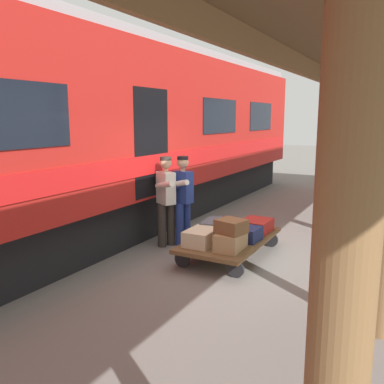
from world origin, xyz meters
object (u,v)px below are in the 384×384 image
(suitcase_tan_vintage, at_px, (231,241))
(suitcase_maroon_trunk, at_px, (230,224))
(suitcase_brown_leather, at_px, (231,226))
(suitcase_slate_roller, at_px, (217,228))
(suitcase_cream_canvas, at_px, (201,237))
(porter_in_overalls, at_px, (182,197))
(train_car, at_px, (90,135))
(suitcase_red_plastic, at_px, (256,226))
(luggage_cart, at_px, (230,240))
(porter_by_door, at_px, (167,198))
(suitcase_navy_fabric, at_px, (244,233))

(suitcase_tan_vintage, distance_m, suitcase_maroon_trunk, 1.31)
(suitcase_tan_vintage, height_order, suitcase_brown_leather, suitcase_brown_leather)
(suitcase_slate_roller, xyz_separation_m, suitcase_brown_leather, (-0.55, 0.63, 0.25))
(suitcase_cream_canvas, bearing_deg, porter_in_overalls, -44.80)
(porter_in_overalls, bearing_deg, train_car, 7.23)
(suitcase_tan_vintage, height_order, porter_in_overalls, porter_in_overalls)
(suitcase_slate_roller, xyz_separation_m, suitcase_tan_vintage, (-0.53, 0.60, -0.00))
(suitcase_red_plastic, distance_m, suitcase_brown_leather, 1.26)
(suitcase_slate_roller, relative_size, suitcase_tan_vintage, 1.02)
(suitcase_cream_canvas, distance_m, suitcase_brown_leather, 0.61)
(suitcase_slate_roller, distance_m, suitcase_tan_vintage, 0.80)
(suitcase_brown_leather, bearing_deg, porter_in_overalls, -31.85)
(suitcase_tan_vintage, xyz_separation_m, porter_in_overalls, (1.37, -0.83, 0.45))
(train_car, bearing_deg, suitcase_slate_roller, -179.63)
(suitcase_slate_roller, relative_size, porter_in_overalls, 0.36)
(luggage_cart, bearing_deg, suitcase_cream_canvas, 66.18)
(suitcase_cream_canvas, distance_m, porter_by_door, 1.27)
(train_car, relative_size, suitcase_navy_fabric, 33.65)
(suitcase_cream_canvas, bearing_deg, suitcase_tan_vintage, 180.00)
(train_car, xyz_separation_m, suitcase_brown_leather, (-3.38, 0.61, -1.33))
(train_car, xyz_separation_m, suitcase_maroon_trunk, (-2.84, -0.62, -1.64))
(suitcase_red_plastic, distance_m, porter_by_door, 1.74)
(luggage_cart, distance_m, suitcase_tan_vintage, 0.68)
(suitcase_tan_vintage, distance_m, porter_in_overalls, 1.67)
(suitcase_red_plastic, relative_size, suitcase_navy_fabric, 1.16)
(suitcase_red_plastic, relative_size, suitcase_brown_leather, 1.44)
(train_car, bearing_deg, porter_by_door, 179.93)
(train_car, distance_m, porter_by_door, 2.13)
(suitcase_tan_vintage, bearing_deg, suitcase_maroon_trunk, -66.18)
(suitcase_tan_vintage, bearing_deg, suitcase_slate_roller, -48.56)
(luggage_cart, bearing_deg, suitcase_maroon_trunk, -66.18)
(suitcase_tan_vintage, height_order, suitcase_maroon_trunk, suitcase_tan_vintage)
(porter_by_door, bearing_deg, suitcase_slate_roller, -178.85)
(suitcase_maroon_trunk, xyz_separation_m, porter_in_overalls, (0.84, 0.36, 0.51))
(suitcase_maroon_trunk, distance_m, suitcase_red_plastic, 0.53)
(suitcase_cream_canvas, height_order, porter_by_door, porter_by_door)
(porter_in_overalls, bearing_deg, porter_by_door, 53.65)
(train_car, xyz_separation_m, suitcase_slate_roller, (-2.84, -0.02, -1.58))
(suitcase_maroon_trunk, height_order, suitcase_brown_leather, suitcase_brown_leather)
(luggage_cart, relative_size, suitcase_red_plastic, 3.61)
(suitcase_navy_fabric, distance_m, porter_by_door, 1.63)
(suitcase_tan_vintage, relative_size, porter_by_door, 0.35)
(train_car, distance_m, suitcase_navy_fabric, 3.73)
(suitcase_navy_fabric, height_order, porter_in_overalls, porter_in_overalls)
(suitcase_slate_roller, bearing_deg, porter_by_door, 1.15)
(suitcase_brown_leather, bearing_deg, train_car, -10.19)
(suitcase_navy_fabric, bearing_deg, train_car, 0.32)
(suitcase_navy_fabric, bearing_deg, luggage_cart, 0.00)
(suitcase_cream_canvas, relative_size, suitcase_maroon_trunk, 1.27)
(suitcase_cream_canvas, height_order, suitcase_maroon_trunk, suitcase_cream_canvas)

